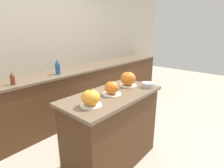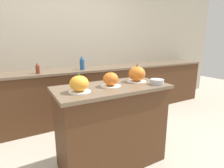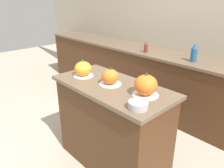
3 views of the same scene
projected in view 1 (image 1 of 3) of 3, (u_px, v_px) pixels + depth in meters
ground_plane at (112, 161)px, 2.24m from camera, size 12.00×12.00×0.00m
wall_back at (36, 52)px, 2.93m from camera, size 8.00×0.06×2.50m
kitchen_island at (112, 129)px, 2.10m from camera, size 1.21×0.59×0.92m
back_counter at (51, 101)px, 2.96m from camera, size 6.00×0.60×0.92m
pumpkin_cake_left at (91, 98)px, 1.64m from camera, size 0.21×0.21×0.19m
pumpkin_cake_center at (112, 88)px, 1.93m from camera, size 0.21×0.21×0.18m
pumpkin_cake_right at (128, 79)px, 2.23m from camera, size 0.22×0.22×0.21m
bottle_tall at (58, 67)px, 2.83m from camera, size 0.08×0.08×0.24m
bottle_short at (12, 79)px, 2.29m from camera, size 0.06×0.06×0.16m
mixing_bowl at (147, 85)px, 2.19m from camera, size 0.15×0.15×0.06m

